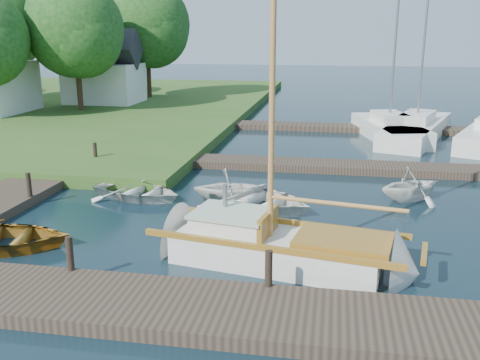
% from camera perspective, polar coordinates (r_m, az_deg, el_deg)
% --- Properties ---
extents(ground, '(160.00, 160.00, 0.00)m').
position_cam_1_polar(ground, '(16.46, 0.00, -4.03)').
color(ground, black).
rests_on(ground, ground).
extents(near_dock, '(18.00, 2.20, 0.30)m').
position_cam_1_polar(near_dock, '(11.05, -5.60, -13.55)').
color(near_dock, '#31281F').
rests_on(near_dock, ground).
extents(left_dock, '(2.20, 18.00, 0.30)m').
position_cam_1_polar(left_dock, '(21.02, -20.98, -0.31)').
color(left_dock, '#31281F').
rests_on(left_dock, ground).
extents(far_dock, '(14.00, 1.60, 0.30)m').
position_cam_1_polar(far_dock, '(22.44, 7.96, 1.54)').
color(far_dock, '#31281F').
rests_on(far_dock, ground).
extents(pontoon, '(30.00, 1.60, 0.30)m').
position_cam_1_polar(pontoon, '(32.56, 22.93, 4.80)').
color(pontoon, '#31281F').
rests_on(pontoon, ground).
extents(mooring_post_1, '(0.16, 0.16, 0.80)m').
position_cam_1_polar(mooring_post_1, '(12.70, -17.69, -7.49)').
color(mooring_post_1, black).
rests_on(mooring_post_1, near_dock).
extents(mooring_post_2, '(0.16, 0.16, 0.80)m').
position_cam_1_polar(mooring_post_2, '(11.41, 3.07, -9.41)').
color(mooring_post_2, black).
rests_on(mooring_post_2, near_dock).
extents(mooring_post_4, '(0.16, 0.16, 0.80)m').
position_cam_1_polar(mooring_post_4, '(18.73, -21.59, -0.48)').
color(mooring_post_4, black).
rests_on(mooring_post_4, left_dock).
extents(mooring_post_5, '(0.16, 0.16, 0.80)m').
position_cam_1_polar(mooring_post_5, '(22.99, -15.20, 2.89)').
color(mooring_post_5, black).
rests_on(mooring_post_5, left_dock).
extents(sailboat, '(7.38, 3.20, 9.83)m').
position_cam_1_polar(sailboat, '(13.24, 4.71, -7.47)').
color(sailboat, silver).
rests_on(sailboat, ground).
extents(tender_a, '(3.76, 3.13, 0.67)m').
position_cam_1_polar(tender_a, '(18.62, -10.86, -0.90)').
color(tender_a, silver).
rests_on(tender_a, ground).
extents(tender_b, '(2.79, 2.56, 1.25)m').
position_cam_1_polar(tender_b, '(17.77, -1.15, -0.45)').
color(tender_b, silver).
rests_on(tender_b, ground).
extents(tender_c, '(4.76, 4.23, 0.81)m').
position_cam_1_polar(tender_c, '(17.26, 1.67, -1.68)').
color(tender_c, silver).
rests_on(tender_c, ground).
extents(tender_d, '(3.11, 3.01, 1.25)m').
position_cam_1_polar(tender_d, '(18.92, 17.81, -0.21)').
color(tender_d, silver).
rests_on(tender_d, ground).
extents(marina_boat_2, '(3.82, 7.33, 10.65)m').
position_cam_1_polar(marina_boat_2, '(29.73, 15.60, 5.37)').
color(marina_boat_2, silver).
rests_on(marina_boat_2, ground).
extents(marina_boat_3, '(4.96, 9.18, 11.09)m').
position_cam_1_polar(marina_boat_3, '(30.16, 18.31, 5.28)').
color(marina_boat_3, silver).
rests_on(marina_boat_3, ground).
extents(house_c, '(5.25, 4.00, 5.28)m').
position_cam_1_polar(house_c, '(40.96, -14.31, 10.92)').
color(house_c, white).
rests_on(house_c, shore).
extents(tree_3, '(6.41, 6.38, 8.74)m').
position_cam_1_polar(tree_3, '(37.29, -17.19, 15.30)').
color(tree_3, '#332114').
rests_on(tree_3, shore).
extents(tree_7, '(6.83, 6.83, 9.38)m').
position_cam_1_polar(tree_7, '(43.88, -9.92, 16.17)').
color(tree_7, '#332114').
rests_on(tree_7, shore).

